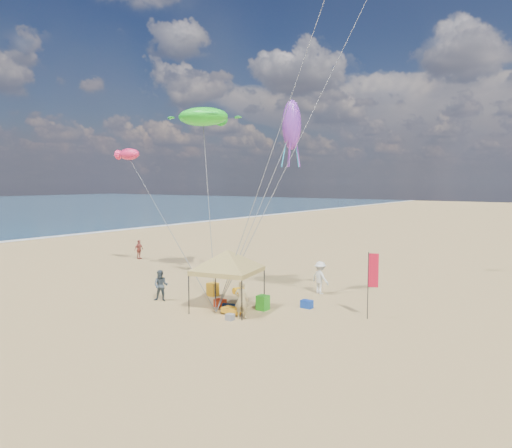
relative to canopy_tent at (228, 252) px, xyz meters
The scene contains 18 objects.
ground 3.08m from the canopy_tent, 71.77° to the right, with size 280.00×280.00×0.00m, color tan.
canopy_tent is the anchor object (origin of this frame).
feather_flag 6.69m from the canopy_tent, 21.64° to the left, with size 0.44×0.18×3.01m.
cooler_red 2.67m from the canopy_tent, 162.78° to the left, with size 0.54×0.38×0.38m, color red.
cooler_blue 4.61m from the canopy_tent, 40.36° to the left, with size 0.54×0.38×0.38m, color #12379A.
bag_navy 2.60m from the canopy_tent, 36.44° to the right, with size 0.36×0.36×0.60m, color #0D203C.
bag_orange 4.23m from the canopy_tent, 118.61° to the left, with size 0.36×0.36×0.60m, color orange.
chair_green 2.95m from the canopy_tent, 34.66° to the left, with size 0.50×0.50×0.70m, color #28981B.
chair_yellow 3.85m from the canopy_tent, 144.24° to the left, with size 0.50×0.50×0.70m, color gold.
crate_grey 3.16m from the canopy_tent, 48.23° to the right, with size 0.34×0.30×0.28m, color gray.
beach_cart 2.71m from the canopy_tent, 38.78° to the right, with size 0.90×0.50×0.24m, color yellow.
person_near_a 2.53m from the canopy_tent, 29.24° to the right, with size 0.62×0.41×1.70m, color tan.
person_near_b 4.40m from the canopy_tent, behind, with size 0.77×0.60×1.59m, color #3C4952.
person_near_c 6.15m from the canopy_tent, 69.63° to the left, with size 1.15×0.66×1.78m, color silver.
person_far_a 17.18m from the canopy_tent, 152.86° to the left, with size 0.89×0.37×1.51m, color #A1483E.
turtle_kite 9.48m from the canopy_tent, 141.43° to the left, with size 3.13×2.50×1.04m, color #21E728.
fish_kite 13.39m from the canopy_tent, 160.69° to the left, with size 1.75×0.87×0.78m, color #FF265E.
squid_kite 8.16m from the canopy_tent, 85.47° to the left, with size 1.03×1.03×2.67m, color purple.
Camera 1 is at (13.72, -16.35, 6.09)m, focal length 33.91 mm.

